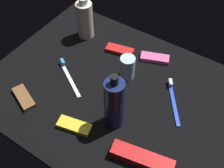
{
  "coord_description": "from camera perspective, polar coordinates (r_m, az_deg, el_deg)",
  "views": [
    {
      "loc": [
        31.92,
        -48.55,
        72.94
      ],
      "look_at": [
        0.0,
        0.0,
        3.0
      ],
      "focal_mm": 44.33,
      "sensor_mm": 36.0,
      "label": 1
    }
  ],
  "objects": [
    {
      "name": "snack_bar_brown",
      "position": [
        0.95,
        -17.72,
        -2.68
      ],
      "size": [
        11.14,
        7.62,
        1.5
      ],
      "primitive_type": "cube",
      "rotation": [
        0.0,
        0.0,
        -0.39
      ],
      "color": "brown",
      "rests_on": "ground_plane"
    },
    {
      "name": "bodywash_bottle",
      "position": [
        1.09,
        -5.6,
        13.1
      ],
      "size": [
        6.19,
        6.19,
        16.81
      ],
      "color": "silver",
      "rests_on": "ground_plane"
    },
    {
      "name": "toothbrush_blue",
      "position": [
        0.92,
        12.51,
        -3.05
      ],
      "size": [
        11.2,
        15.5,
        2.1
      ],
      "color": "blue",
      "rests_on": "ground_plane"
    },
    {
      "name": "snack_bar_red",
      "position": [
        1.05,
        1.6,
        7.01
      ],
      "size": [
        11.02,
        6.16,
        1.5
      ],
      "primitive_type": "cube",
      "rotation": [
        0.0,
        0.0,
        0.22
      ],
      "color": "red",
      "rests_on": "ground_plane"
    },
    {
      "name": "snack_bar_pink",
      "position": [
        1.04,
        8.81,
        5.34
      ],
      "size": [
        11.14,
        7.48,
        1.5
      ],
      "primitive_type": "cube",
      "rotation": [
        0.0,
        0.0,
        0.37
      ],
      "color": "#E55999",
      "rests_on": "ground_plane"
    },
    {
      "name": "toothpaste_box_red",
      "position": [
        0.79,
        6.2,
        -15.08
      ],
      "size": [
        18.12,
        7.68,
        3.2
      ],
      "primitive_type": "cube",
      "rotation": [
        0.0,
        0.0,
        0.19
      ],
      "color": "red",
      "rests_on": "ground_plane"
    },
    {
      "name": "lotion_bottle",
      "position": [
        0.78,
        0.46,
        -4.08
      ],
      "size": [
        5.81,
        5.81,
        21.05
      ],
      "color": "#141E4D",
      "rests_on": "ground_plane"
    },
    {
      "name": "snack_bar_yellow",
      "position": [
        0.85,
        -7.77,
        -8.55
      ],
      "size": [
        11.03,
        6.21,
        1.5
      ],
      "primitive_type": "cube",
      "rotation": [
        0.0,
        0.0,
        0.22
      ],
      "color": "yellow",
      "rests_on": "ground_plane"
    },
    {
      "name": "deodorant_stick",
      "position": [
        0.94,
        3.18,
        3.4
      ],
      "size": [
        5.11,
        5.11,
        8.72
      ],
      "primitive_type": "cylinder",
      "color": "silver",
      "rests_on": "ground_plane"
    },
    {
      "name": "ground_plane",
      "position": [
        0.94,
        -0.0,
        -1.41
      ],
      "size": [
        84.0,
        64.0,
        1.2
      ],
      "primitive_type": "cube",
      "color": "black"
    },
    {
      "name": "toothbrush_white",
      "position": [
        0.98,
        -8.96,
        1.67
      ],
      "size": [
        16.11,
        10.18,
        2.1
      ],
      "color": "white",
      "rests_on": "ground_plane"
    }
  ]
}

